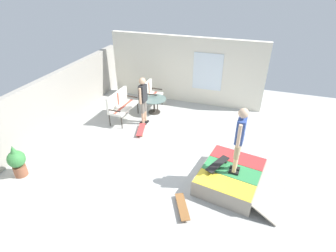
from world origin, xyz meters
name	(u,v)px	position (x,y,z in m)	size (l,w,h in m)	color
ground_plane	(165,157)	(0.00, 0.00, -0.05)	(12.00, 12.00, 0.10)	#B2B2AD
back_wall_cinderblock	(45,108)	(0.00, 4.00, 0.91)	(9.00, 0.20, 1.81)	#9E998E
house_facade	(185,70)	(3.80, 0.49, 1.29)	(0.23, 6.00, 2.57)	silver
skate_ramp	(232,177)	(-0.59, -1.95, 0.22)	(2.01, 2.23, 0.44)	gray
patio_bench	(121,103)	(1.56, 2.20, 0.62)	(1.28, 0.62, 1.02)	#2D2823
patio_chair_near_house	(151,92)	(2.85, 1.56, 0.61)	(0.63, 0.56, 1.02)	#2D2823
patio_table	(154,103)	(2.40, 1.27, 0.40)	(0.90, 0.90, 0.57)	#2D2823
person_watching	(143,98)	(1.55, 1.32, 0.97)	(0.48, 0.26, 1.67)	black
person_skater	(240,137)	(-0.61, -1.99, 1.43)	(0.48, 0.26, 1.70)	black
skateboard_by_bench	(141,130)	(0.96, 1.19, 0.08)	(0.82, 0.40, 0.10)	#B23838
skateboard_spare	(182,207)	(-1.78, -1.02, 0.08)	(0.80, 0.54, 0.10)	brown
skateboard_on_ramp	(218,164)	(-0.58, -1.57, 0.52)	(0.81, 0.51, 0.10)	black
potted_plant	(17,161)	(-2.01, 3.30, 0.47)	(0.44, 0.44, 0.92)	brown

